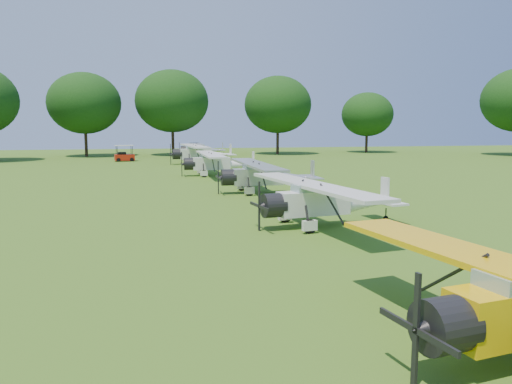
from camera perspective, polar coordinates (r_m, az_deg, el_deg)
The scene contains 8 objects.
ground at distance 21.99m, azimuth 4.27°, elevation -4.13°, with size 160.00×160.00×0.00m, color #2B5A16.
tree_belt at distance 23.25m, azimuth 13.16°, elevation 16.23°, with size 137.36×130.27×14.52m.
aircraft_3 at distance 22.43m, azimuth 7.72°, elevation -0.73°, with size 6.81×10.80×2.12m.
aircraft_4 at distance 33.30m, azimuth 1.06°, elevation 2.09°, with size 6.92×10.98×2.18m.
aircraft_5 at distance 45.10m, azimuth -4.46°, elevation 3.51°, with size 6.95×11.02×2.18m.
aircraft_6 at distance 59.10m, azimuth -6.38°, elevation 4.56°, with size 7.63×12.16×2.39m.
aircraft_7 at distance 72.97m, azimuth -6.34°, elevation 4.99°, with size 6.69×10.63×2.10m.
golf_cart at distance 65.43m, azimuth -14.85°, elevation 4.01°, with size 2.58×1.83×2.03m.
Camera 1 is at (-6.23, -20.62, 4.45)m, focal length 35.00 mm.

